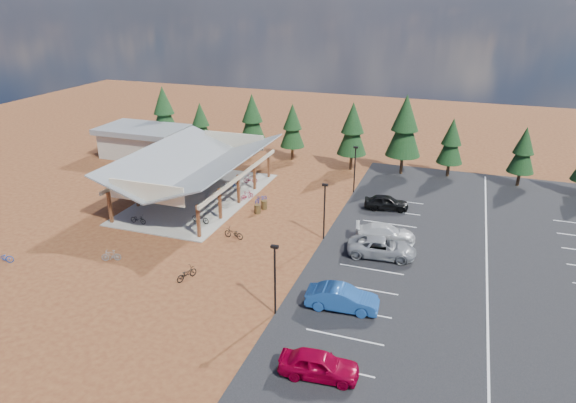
{
  "coord_description": "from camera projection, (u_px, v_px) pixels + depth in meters",
  "views": [
    {
      "loc": [
        15.46,
        -37.19,
        20.04
      ],
      "look_at": [
        0.67,
        4.92,
        1.83
      ],
      "focal_mm": 32.0,
      "sensor_mm": 36.0,
      "label": 1
    }
  ],
  "objects": [
    {
      "name": "bike_7",
      "position": [
        250.0,
        179.0,
        57.75
      ],
      "size": [
        1.64,
        0.81,
        0.95
      ],
      "primitive_type": "imported",
      "rotation": [
        0.0,
        0.0,
        1.81
      ],
      "color": "maroon",
      "rests_on": "concrete_pad"
    },
    {
      "name": "pine_5",
      "position": [
        405.0,
        126.0,
        59.03
      ],
      "size": [
        4.07,
        4.07,
        9.47
      ],
      "color": "#382314",
      "rests_on": "ground"
    },
    {
      "name": "bike_4",
      "position": [
        200.0,
        218.0,
        47.76
      ],
      "size": [
        1.91,
        0.88,
        0.96
      ],
      "primitive_type": "imported",
      "rotation": [
        0.0,
        0.0,
        1.44
      ],
      "color": "black",
      "rests_on": "concrete_pad"
    },
    {
      "name": "car_4",
      "position": [
        386.0,
        202.0,
        50.8
      ],
      "size": [
        4.54,
        2.43,
        1.47
      ],
      "primitive_type": "imported",
      "rotation": [
        0.0,
        0.0,
        1.74
      ],
      "color": "black",
      "rests_on": "asphalt_lot"
    },
    {
      "name": "pine_2",
      "position": [
        252.0,
        118.0,
        66.23
      ],
      "size": [
        3.5,
        3.5,
        8.16
      ],
      "color": "#382314",
      "rests_on": "ground"
    },
    {
      "name": "bike_1",
      "position": [
        154.0,
        198.0,
        52.35
      ],
      "size": [
        1.72,
        0.73,
        1.0
      ],
      "primitive_type": "imported",
      "rotation": [
        0.0,
        0.0,
        1.41
      ],
      "color": "#909399",
      "rests_on": "concrete_pad"
    },
    {
      "name": "lamp_post_0",
      "position": [
        275.0,
        275.0,
        33.41
      ],
      "size": [
        0.5,
        0.25,
        5.14
      ],
      "color": "black",
      "rests_on": "ground"
    },
    {
      "name": "asphalt_lot",
      "position": [
        487.0,
        258.0,
        41.74
      ],
      "size": [
        27.0,
        44.0,
        0.04
      ],
      "primitive_type": "cube",
      "color": "black",
      "rests_on": "ground"
    },
    {
      "name": "trash_bin_1",
      "position": [
        264.0,
        205.0,
        51.08
      ],
      "size": [
        0.6,
        0.6,
        0.9
      ],
      "primitive_type": "cylinder",
      "color": "#473419",
      "rests_on": "ground"
    },
    {
      "name": "bike_2",
      "position": [
        201.0,
        183.0,
        56.47
      ],
      "size": [
        1.84,
        1.04,
        0.92
      ],
      "primitive_type": "imported",
      "rotation": [
        0.0,
        0.0,
        1.31
      ],
      "color": "navy",
      "rests_on": "concrete_pad"
    },
    {
      "name": "bike_12",
      "position": [
        187.0,
        273.0,
        38.5
      ],
      "size": [
        1.25,
        1.97,
        0.98
      ],
      "primitive_type": "imported",
      "rotation": [
        0.0,
        0.0,
        2.79
      ],
      "color": "black",
      "rests_on": "ground"
    },
    {
      "name": "bike_15",
      "position": [
        247.0,
        195.0,
        53.32
      ],
      "size": [
        1.21,
        1.64,
        0.98
      ],
      "primitive_type": "imported",
      "rotation": [
        0.0,
        0.0,
        2.62
      ],
      "color": "maroon",
      "rests_on": "ground"
    },
    {
      "name": "ground",
      "position": [
        262.0,
        240.0,
        44.81
      ],
      "size": [
        140.0,
        140.0,
        0.0
      ],
      "primitive_type": "plane",
      "color": "#582817",
      "rests_on": "ground"
    },
    {
      "name": "bike_13",
      "position": [
        111.0,
        255.0,
        41.18
      ],
      "size": [
        1.61,
        1.02,
        0.94
      ],
      "primitive_type": "imported",
      "rotation": [
        0.0,
        0.0,
        5.12
      ],
      "color": "gray",
      "rests_on": "ground"
    },
    {
      "name": "car_2",
      "position": [
        382.0,
        248.0,
        41.71
      ],
      "size": [
        5.77,
        3.07,
        1.54
      ],
      "primitive_type": "imported",
      "rotation": [
        0.0,
        0.0,
        1.66
      ],
      "color": "gray",
      "rests_on": "asphalt_lot"
    },
    {
      "name": "trash_bin_0",
      "position": [
        257.0,
        209.0,
        50.05
      ],
      "size": [
        0.6,
        0.6,
        0.9
      ],
      "primitive_type": "cylinder",
      "color": "#473419",
      "rests_on": "ground"
    },
    {
      "name": "concrete_pad",
      "position": [
        199.0,
        197.0,
        53.97
      ],
      "size": [
        10.6,
        18.6,
        0.1
      ],
      "primitive_type": "cube",
      "color": "gray",
      "rests_on": "ground"
    },
    {
      "name": "car_1",
      "position": [
        342.0,
        298.0,
        34.73
      ],
      "size": [
        5.06,
        2.1,
        1.63
      ],
      "primitive_type": "imported",
      "rotation": [
        0.0,
        0.0,
        1.65
      ],
      "color": "#1C4A94",
      "rests_on": "asphalt_lot"
    },
    {
      "name": "pine_3",
      "position": [
        292.0,
        126.0,
        64.77
      ],
      "size": [
        3.11,
        3.11,
        7.25
      ],
      "color": "#382314",
      "rests_on": "ground"
    },
    {
      "name": "bike_pavilion",
      "position": [
        197.0,
        163.0,
        52.55
      ],
      "size": [
        11.65,
        19.4,
        4.97
      ],
      "color": "#5A2719",
      "rests_on": "concrete_pad"
    },
    {
      "name": "lamp_post_2",
      "position": [
        355.0,
        166.0,
        54.38
      ],
      "size": [
        0.5,
        0.25,
        5.14
      ],
      "color": "black",
      "rests_on": "ground"
    },
    {
      "name": "pine_6",
      "position": [
        451.0,
        141.0,
        58.76
      ],
      "size": [
        2.98,
        2.98,
        6.94
      ],
      "color": "#382314",
      "rests_on": "ground"
    },
    {
      "name": "bike_14",
      "position": [
        261.0,
        199.0,
        52.52
      ],
      "size": [
        1.16,
        1.87,
        0.93
      ],
      "primitive_type": "imported",
      "rotation": [
        0.0,
        0.0,
        -0.33
      ],
      "color": "navy",
      "rests_on": "ground"
    },
    {
      "name": "bike_3",
      "position": [
        210.0,
        178.0,
        58.1
      ],
      "size": [
        1.71,
        0.99,
        0.99
      ],
      "primitive_type": "imported",
      "rotation": [
        0.0,
        0.0,
        1.91
      ],
      "color": "maroon",
      "rests_on": "concrete_pad"
    },
    {
      "name": "lamp_post_1",
      "position": [
        324.0,
        208.0,
        43.89
      ],
      "size": [
        0.5,
        0.25,
        5.14
      ],
      "color": "black",
      "rests_on": "ground"
    },
    {
      "name": "pine_0",
      "position": [
        164.0,
        110.0,
        69.71
      ],
      "size": [
        3.65,
        3.65,
        8.49
      ],
      "color": "#382314",
      "rests_on": "ground"
    },
    {
      "name": "bike_0",
      "position": [
        138.0,
        219.0,
        47.62
      ],
      "size": [
        1.68,
        0.65,
        0.87
      ],
      "primitive_type": "imported",
      "rotation": [
        0.0,
        0.0,
        1.53
      ],
      "color": "black",
      "rests_on": "concrete_pad"
    },
    {
      "name": "pine_1",
      "position": [
        201.0,
        123.0,
        67.1
      ],
      "size": [
        2.97,
        2.97,
        6.91
      ],
      "color": "#382314",
      "rests_on": "ground"
    },
    {
      "name": "car_3",
      "position": [
        385.0,
        233.0,
        44.32
      ],
      "size": [
        5.43,
        3.06,
        1.48
      ],
      "primitive_type": "imported",
      "rotation": [
        0.0,
        0.0,
        1.77
      ],
      "color": "silver",
      "rests_on": "asphalt_lot"
    },
    {
      "name": "car_0",
      "position": [
        319.0,
        365.0,
        28.6
      ],
      "size": [
        4.68,
        2.25,
        1.54
      ],
      "primitive_type": "imported",
      "rotation": [
        0.0,
        0.0,
        1.67
      ],
      "color": "maroon",
      "rests_on": "asphalt_lot"
    },
    {
      "name": "bike_16",
      "position": [
        234.0,
        233.0,
        44.91
      ],
      "size": [
        1.95,
        0.9,
        0.98
      ],
      "primitive_type": "imported",
      "rotation": [
        0.0,
        0.0,
        4.58
      ],
      "color": "black",
      "rests_on": "ground"
    },
    {
      "name": "bike_10",
      "position": [
        1.0,
        258.0,
        40.77
      ],
      "size": [
        1.95,
        1.4,
        0.98
      ],
      "primitive_type": "imported",
      "rotation": [
        0.0,
        0.0,
        5.17
      ],
      "color": "#133A9B",
      "rests_on": "ground"
    },
    {
      "name": "bike_6",
      "position": [
        231.0,
        185.0,
        56.07
      ],
      "size": [
        1.67,
        0.76,
        0.85
      ],
      "primitive_type": "imported",
      "rotation": [
        0.0,
        0.0,
        1.45
      ],
      "color": "navy",
      "rests_on": "concrete_pad"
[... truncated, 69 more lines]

